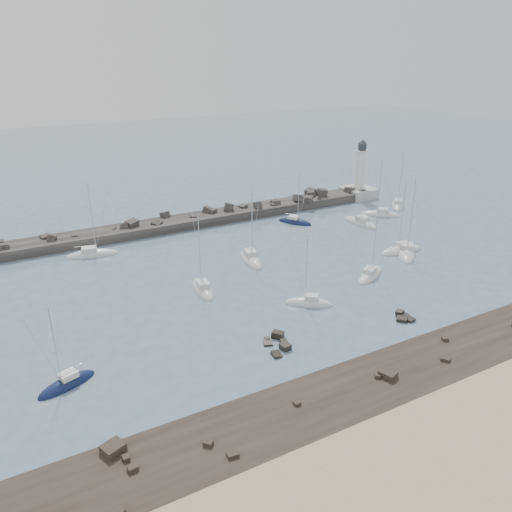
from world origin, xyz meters
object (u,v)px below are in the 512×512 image
Objects in this scene: sailboat_2 at (67,385)px; sailboat_10 at (360,223)px; sailboat_5 at (309,303)px; sailboat_11 at (407,253)px; sailboat_6 at (251,260)px; sailboat_7 at (370,275)px; sailboat_9 at (401,251)px; sailboat_13 at (380,215)px; sailboat_12 at (398,206)px; sailboat_4 at (92,255)px; lighthouse at (359,185)px; sailboat_8 at (295,222)px; sailboat_3 at (203,290)px.

sailboat_10 reaches higher than sailboat_2.
sailboat_5 is 0.74× the size of sailboat_11.
sailboat_6 is at bearing 31.69° from sailboat_2.
sailboat_7 is 12.83m from sailboat_9.
sailboat_9 reaches higher than sailboat_13.
sailboat_2 is at bearing -156.72° from sailboat_10.
sailboat_10 is 0.95× the size of sailboat_11.
sailboat_13 is at bearing 45.78° from sailboat_7.
sailboat_12 is at bearing 40.78° from sailboat_7.
sailboat_2 is at bearing -157.36° from sailboat_12.
lighthouse is at bearing 6.08° from sailboat_4.
sailboat_5 is 0.81× the size of sailboat_12.
sailboat_6 is (-41.51, -22.27, -2.94)m from lighthouse.
sailboat_4 is 40.79m from sailboat_8.
sailboat_12 is at bearing 18.10° from sailboat_3.
lighthouse reaches higher than sailboat_4.
sailboat_8 is 0.87× the size of sailboat_12.
sailboat_5 is 0.79× the size of sailboat_9.
sailboat_11 is (0.12, -1.22, -0.01)m from sailboat_9.
sailboat_4 is 1.03× the size of sailboat_6.
sailboat_3 is at bearing 162.47° from sailboat_7.
sailboat_5 is (33.33, 2.89, 0.00)m from sailboat_2.
sailboat_11 is (48.97, -25.79, 0.01)m from sailboat_4.
sailboat_12 is (67.82, -3.50, 0.02)m from sailboat_4.
sailboat_8 is at bearing 109.89° from sailboat_9.
sailboat_12 is (15.54, 5.66, 0.01)m from sailboat_10.
sailboat_10 is (15.09, 20.75, 0.01)m from sailboat_7.
lighthouse reaches higher than sailboat_6.
sailboat_10 reaches higher than sailboat_3.
sailboat_4 reaches higher than sailboat_12.
sailboat_12 reaches higher than sailboat_5.
sailboat_6 is at bearing 157.88° from sailboat_11.
sailboat_11 reaches higher than sailboat_12.
sailboat_9 is (8.12, -22.43, 0.02)m from sailboat_8.
sailboat_7 is at bearing -126.89° from lighthouse.
sailboat_2 is 0.79× the size of sailboat_12.
sailboat_4 is at bearing 146.62° from sailboat_6.
sailboat_11 is (25.64, -10.42, -0.01)m from sailboat_6.
sailboat_7 is 28.00m from sailboat_8.
sailboat_3 reaches higher than sailboat_7.
sailboat_10 reaches higher than sailboat_13.
sailboat_13 is (10.69, 18.96, -0.01)m from sailboat_11.
sailboat_2 is 61.07m from sailboat_8.
sailboat_3 is 0.85× the size of sailboat_11.
sailboat_12 is (18.97, 21.07, 0.00)m from sailboat_9.
lighthouse is at bearing 64.12° from sailboat_11.
sailboat_12 is 1.01× the size of sailboat_13.
sailboat_3 is at bearing -162.65° from sailboat_10.
sailboat_13 is (47.99, 15.03, -0.01)m from sailboat_3.
sailboat_2 is 0.75× the size of sailboat_10.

